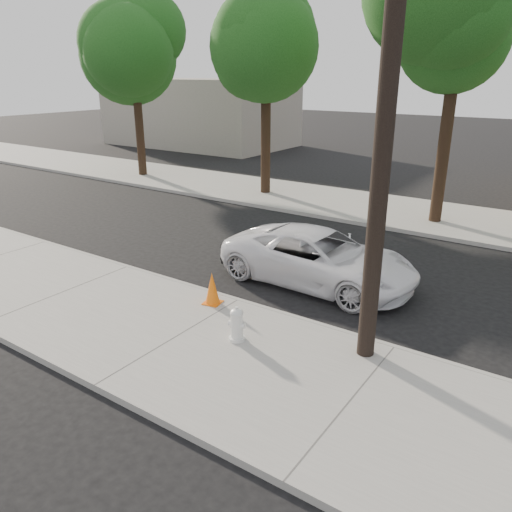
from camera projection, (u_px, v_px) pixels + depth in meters
name	position (u px, v px, depth m)	size (l,w,h in m)	color
ground	(283.00, 278.00, 14.08)	(120.00, 120.00, 0.00)	black
near_sidewalk	(178.00, 338.00, 10.72)	(90.00, 4.40, 0.15)	gray
far_sidewalk	(390.00, 211.00, 20.63)	(90.00, 5.00, 0.15)	gray
curb_near	(239.00, 302.00, 12.43)	(90.00, 0.12, 0.16)	#9E9B93
building_far	(200.00, 112.00, 39.30)	(14.00, 8.00, 5.00)	gray
utility_pole	(385.00, 120.00, 8.45)	(1.40, 0.34, 9.00)	black
tree_a	(134.00, 50.00, 25.21)	(4.65, 4.50, 9.00)	black
tree_b	(268.00, 55.00, 21.27)	(4.34, 4.20, 8.45)	black
tree_c	(465.00, 25.00, 16.42)	(4.96, 4.80, 9.55)	black
police_cruiser	(319.00, 258.00, 13.48)	(2.46, 5.33, 1.48)	white
fire_hydrant	(237.00, 325.00, 10.40)	(0.39, 0.35, 0.72)	white
traffic_cone	(212.00, 289.00, 12.06)	(0.47, 0.47, 0.79)	orange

